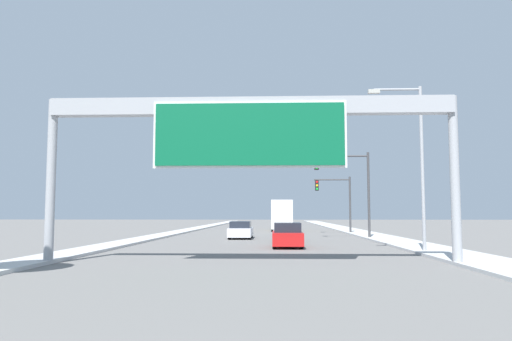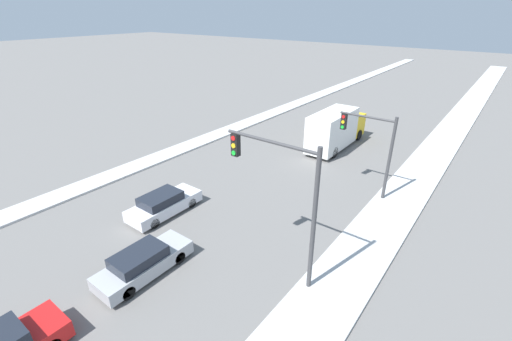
{
  "view_description": "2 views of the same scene",
  "coord_description": "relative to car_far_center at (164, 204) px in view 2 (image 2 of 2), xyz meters",
  "views": [
    {
      "loc": [
        1.03,
        -2.13,
        2.06
      ],
      "look_at": [
        0.0,
        24.59,
        4.33
      ],
      "focal_mm": 35.0,
      "sensor_mm": 36.0,
      "label": 1
    },
    {
      "loc": [
        13.72,
        27.16,
        11.56
      ],
      "look_at": [
        1.61,
        43.15,
        2.01
      ],
      "focal_mm": 24.0,
      "sensor_mm": 36.0,
      "label": 2
    }
  ],
  "objects": [
    {
      "name": "sidewalk_right",
      "position": [
        11.25,
        21.83,
        -0.58
      ],
      "size": [
        3.0,
        120.0,
        0.15
      ],
      "color": "#BEBEBE",
      "rests_on": "ground"
    },
    {
      "name": "median_strip_left",
      "position": [
        -7.25,
        21.83,
        -0.58
      ],
      "size": [
        2.0,
        120.0,
        0.15
      ],
      "color": "#BEBEBE",
      "rests_on": "ground"
    },
    {
      "name": "car_far_center",
      "position": [
        0.0,
        0.0,
        0.0
      ],
      "size": [
        1.81,
        4.68,
        1.39
      ],
      "color": "silver",
      "rests_on": "ground"
    },
    {
      "name": "car_far_right",
      "position": [
        3.5,
        -4.07,
        -0.01
      ],
      "size": [
        1.71,
        4.7,
        1.36
      ],
      "color": "#A5A8AD",
      "rests_on": "ground"
    },
    {
      "name": "truck_box_primary",
      "position": [
        3.5,
        16.68,
        1.09
      ],
      "size": [
        2.31,
        8.15,
        3.46
      ],
      "color": "yellow",
      "rests_on": "ground"
    },
    {
      "name": "traffic_light_near_intersection",
      "position": [
        8.88,
        -0.17,
        3.98
      ],
      "size": [
        4.59,
        0.32,
        6.91
      ],
      "color": "#3D3D3F",
      "rests_on": "ground"
    },
    {
      "name": "traffic_light_mid_block",
      "position": [
        9.06,
        9.83,
        3.14
      ],
      "size": [
        3.67,
        0.32,
        5.68
      ],
      "color": "#3D3D3F",
      "rests_on": "ground"
    }
  ]
}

